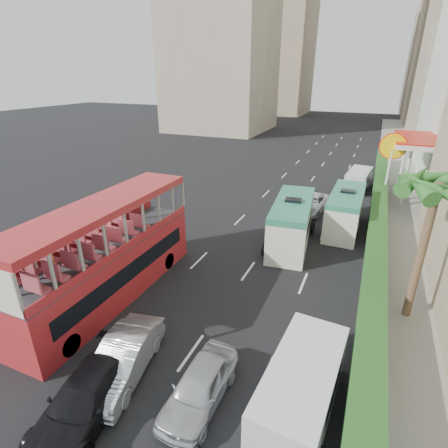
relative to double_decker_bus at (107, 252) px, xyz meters
The scene contains 17 objects.
ground_plane 6.51m from the double_decker_bus, ahead, with size 200.00×200.00×0.00m, color black.
double_decker_bus is the anchor object (origin of this frame).
car_silver_lane_a 6.04m from the double_decker_bus, 46.23° to the right, with size 1.58×4.54×1.49m, color #B8BABF.
car_silver_lane_b 8.39m from the double_decker_bus, 29.12° to the right, with size 1.62×4.02×1.37m, color #B8BABF.
car_black 7.35m from the double_decker_bus, 57.49° to the right, with size 1.97×4.85×1.41m, color black.
van_asset 17.73m from the double_decker_bus, 66.33° to the left, with size 2.28×4.95×1.38m, color silver.
minibus_near 11.81m from the double_decker_bus, 53.60° to the left, with size 2.28×6.83×3.03m, color silver.
minibus_far 16.74m from the double_decker_bus, 53.28° to the left, with size 2.13×6.39×2.83m, color silver.
panel_van_near 10.76m from the double_decker_bus, 15.96° to the right, with size 2.03×5.07×2.03m, color silver.
panel_van_far 26.15m from the double_decker_bus, 66.85° to the left, with size 1.87×4.69×1.87m, color silver.
sidewalk 29.26m from the double_decker_bus, 59.04° to the left, with size 6.00×120.00×0.18m, color #99968C.
kerb_wall 18.66m from the double_decker_bus, 48.93° to the left, with size 0.30×44.00×1.00m, color silver.
hedge 18.60m from the double_decker_bus, 48.93° to the left, with size 1.10×44.00×0.70m, color #2D6626.
palm_tree 14.39m from the double_decker_bus, 16.16° to the left, with size 0.36×0.36×6.40m, color brown.
shell_station 28.02m from the double_decker_bus, 55.18° to the left, with size 6.50×8.00×5.50m, color silver.
tower_far_b 107.94m from the double_decker_bus, 77.53° to the left, with size 14.00×14.00×40.00m, color #B5A58E.
tower_left_b 93.68m from the double_decker_bus, 100.08° to the left, with size 16.00×16.00×46.00m, color tan.
Camera 1 is at (5.22, -11.64, 10.60)m, focal length 28.00 mm.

